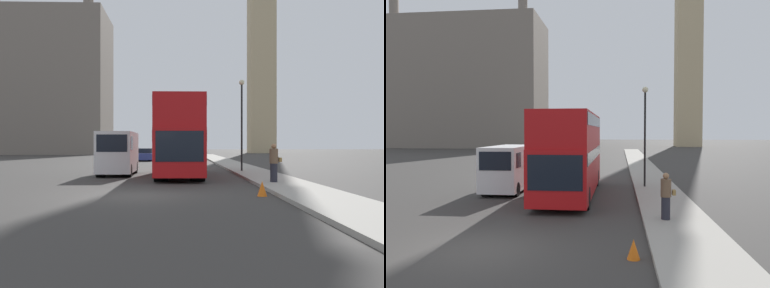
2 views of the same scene
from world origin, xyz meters
TOP-DOWN VIEW (x-y plane):
  - ground_plane at (0.00, 0.00)m, footprint 300.00×300.00m
  - sidewalk_strip at (6.29, 0.00)m, footprint 2.58×120.00m
  - building_block_distant at (-28.51, 69.01)m, footprint 31.89×15.35m
  - red_double_decker_bus at (1.51, 9.44)m, footprint 2.62×10.23m
  - white_van at (-2.24, 10.42)m, footprint 2.03×5.07m
  - pedestrian at (5.86, 3.76)m, footprint 0.55×0.39m
  - street_lamp at (5.63, 12.26)m, footprint 0.36×0.36m
  - parked_sedan at (-2.33, 33.40)m, footprint 1.76×4.56m
  - traffic_cone at (4.49, -0.40)m, footprint 0.36×0.36m

SIDE VIEW (x-z plane):
  - ground_plane at x=0.00m, z-range 0.00..0.00m
  - sidewalk_strip at x=6.29m, z-range 0.00..0.15m
  - traffic_cone at x=4.49m, z-range 0.00..0.55m
  - parked_sedan at x=-2.33m, z-range -0.06..1.36m
  - pedestrian at x=5.86m, z-range 0.15..1.91m
  - white_van at x=-2.24m, z-range 0.09..2.72m
  - red_double_decker_bus at x=1.51m, z-range 0.26..4.65m
  - street_lamp at x=5.63m, z-range 1.06..7.07m
  - building_block_distant at x=-28.51m, z-range -2.97..30.48m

